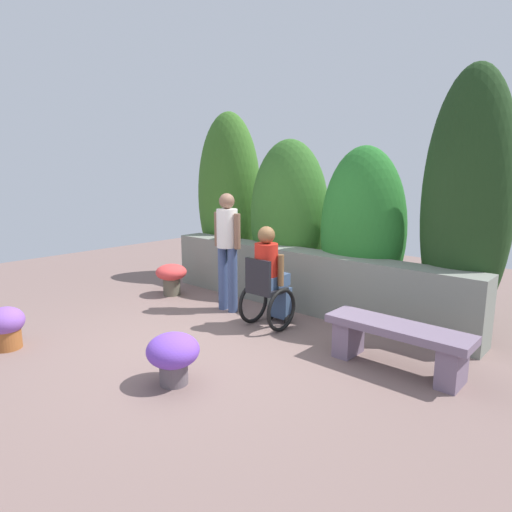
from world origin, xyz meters
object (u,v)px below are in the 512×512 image
Objects in this scene: person_in_wheelchair at (269,280)px; flower_pot_red_accent at (6,326)px; flower_pot_purple_near at (171,276)px; person_standing_companion at (227,244)px; flower_pot_terracotta_by_wall at (173,354)px; stone_bench at (397,340)px.

flower_pot_red_accent is (-1.77, -2.57, -0.35)m from person_in_wheelchair.
flower_pot_purple_near reaches higher than flower_pot_red_accent.
person_in_wheelchair is 3.14m from flower_pot_red_accent.
flower_pot_terracotta_by_wall is at bearing -68.68° from person_standing_companion.
person_standing_companion is 3.47× the size of flower_pot_red_accent.
person_standing_companion is 3.37× the size of flower_pot_terracotta_by_wall.
flower_pot_terracotta_by_wall is 2.24m from flower_pot_red_accent.
person_in_wheelchair is (-1.80, 0.10, 0.31)m from stone_bench.
stone_bench is at bearing -5.15° from person_in_wheelchair.
flower_pot_terracotta_by_wall is at bearing -37.28° from flower_pot_purple_near.
flower_pot_purple_near is (-2.15, 0.07, -0.30)m from person_in_wheelchair.
person_in_wheelchair reaches higher than flower_pot_red_accent.
person_standing_companion is at bearing 172.29° from stone_bench.
flower_pot_red_accent is at bearing -126.36° from person_in_wheelchair.
stone_bench is at bearing -15.44° from person_standing_companion.
person_standing_companion reaches higher than flower_pot_terracotta_by_wall.
person_in_wheelchair reaches higher than flower_pot_purple_near.
stone_bench is at bearing -2.51° from flower_pot_purple_near.
flower_pot_terracotta_by_wall is (2.49, -1.90, -0.03)m from flower_pot_purple_near.
stone_bench is 2.99× the size of flower_pot_red_accent.
person_in_wheelchair is 0.95m from person_standing_companion.
stone_bench is 2.76m from person_standing_companion.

